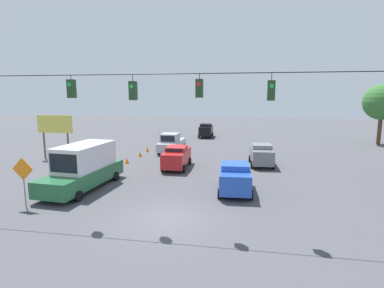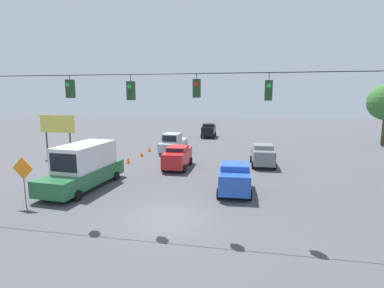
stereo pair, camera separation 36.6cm
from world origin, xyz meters
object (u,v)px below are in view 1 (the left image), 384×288
object	(u,v)px
pickup_truck_silver_withflow_far	(172,143)
traffic_cone_farthest	(147,149)
box_truck_green_parked_shoulder	(84,167)
sedan_red_withflow_mid	(177,157)
traffic_cone_fourth	(127,161)
tree_horizon_left	(382,102)
overhead_signal_span	(166,119)
sedan_grey_oncoming_far	(261,154)
work_zone_sign	(23,173)
traffic_cone_second	(98,178)
traffic_cone_third	(113,168)
roadside_billboard	(55,127)
traffic_cone_fifth	(140,154)
sedan_blue_crossing_near	(235,177)
traffic_cone_nearest	(74,189)
sedan_black_withflow_deep	(206,130)

from	to	relation	value
pickup_truck_silver_withflow_far	traffic_cone_farthest	xyz separation A→B (m)	(2.67, 0.38, -0.70)
box_truck_green_parked_shoulder	sedan_red_withflow_mid	distance (m)	8.17
traffic_cone_fourth	pickup_truck_silver_withflow_far	bearing A→B (deg)	-113.38
tree_horizon_left	sedan_red_withflow_mid	bearing A→B (deg)	36.33
overhead_signal_span	pickup_truck_silver_withflow_far	xyz separation A→B (m)	(4.11, -17.73, -4.10)
pickup_truck_silver_withflow_far	sedan_grey_oncoming_far	bearing A→B (deg)	153.06
overhead_signal_span	work_zone_sign	world-z (taller)	overhead_signal_span
sedan_red_withflow_mid	traffic_cone_second	bearing A→B (deg)	47.67
traffic_cone_farthest	work_zone_sign	xyz separation A→B (m)	(1.43, 17.03, 1.71)
sedan_red_withflow_mid	traffic_cone_fourth	distance (m)	4.98
traffic_cone_farthest	work_zone_sign	world-z (taller)	work_zone_sign
sedan_red_withflow_mid	traffic_cone_farthest	distance (m)	8.24
box_truck_green_parked_shoulder	traffic_cone_third	size ratio (longest dim) A/B	12.80
pickup_truck_silver_withflow_far	tree_horizon_left	xyz separation A→B (m)	(-24.66, -9.52, 4.35)
traffic_cone_second	roadside_billboard	bearing A→B (deg)	-40.63
overhead_signal_span	sedan_red_withflow_mid	size ratio (longest dim) A/B	5.41
tree_horizon_left	traffic_cone_third	bearing A→B (deg)	34.09
sedan_grey_oncoming_far	work_zone_sign	bearing A→B (deg)	43.13
roadside_billboard	tree_horizon_left	size ratio (longest dim) A/B	0.57
traffic_cone_farthest	tree_horizon_left	bearing A→B (deg)	-160.07
overhead_signal_span	sedan_grey_oncoming_far	bearing A→B (deg)	-112.17
traffic_cone_third	traffic_cone_fourth	size ratio (longest dim) A/B	1.00
traffic_cone_second	traffic_cone_fifth	size ratio (longest dim) A/B	1.00
sedan_blue_crossing_near	work_zone_sign	size ratio (longest dim) A/B	1.42
sedan_grey_oncoming_far	tree_horizon_left	world-z (taller)	tree_horizon_left
sedan_red_withflow_mid	work_zone_sign	xyz separation A→B (m)	(6.28, 10.40, 1.00)
sedan_grey_oncoming_far	traffic_cone_third	xyz separation A→B (m)	(12.14, 4.26, -0.72)
sedan_blue_crossing_near	traffic_cone_nearest	bearing A→B (deg)	11.39
sedan_black_withflow_deep	work_zone_sign	xyz separation A→B (m)	(6.35, 29.64, 0.95)
overhead_signal_span	traffic_cone_second	world-z (taller)	overhead_signal_span
sedan_red_withflow_mid	traffic_cone_fifth	bearing A→B (deg)	-39.54
tree_horizon_left	box_truck_green_parked_shoulder	bearing A→B (deg)	40.09
pickup_truck_silver_withflow_far	traffic_cone_nearest	xyz separation A→B (m)	(2.74, 14.79, -0.70)
roadside_billboard	overhead_signal_span	bearing A→B (deg)	139.58
traffic_cone_nearest	traffic_cone_third	xyz separation A→B (m)	(0.01, -5.76, 0.00)
sedan_blue_crossing_near	work_zone_sign	world-z (taller)	work_zone_sign
traffic_cone_fourth	overhead_signal_span	bearing A→B (deg)	120.56
sedan_red_withflow_mid	tree_horizon_left	world-z (taller)	tree_horizon_left
box_truck_green_parked_shoulder	work_zone_sign	distance (m)	4.15
traffic_cone_fifth	work_zone_sign	distance (m)	14.49
overhead_signal_span	traffic_cone_third	xyz separation A→B (m)	(6.86, -8.70, -4.79)
pickup_truck_silver_withflow_far	traffic_cone_second	size ratio (longest dim) A/B	9.85
traffic_cone_farthest	work_zone_sign	size ratio (longest dim) A/B	0.19
sedan_grey_oncoming_far	sedan_blue_crossing_near	distance (m)	8.25
tree_horizon_left	traffic_cone_nearest	bearing A→B (deg)	41.58
sedan_grey_oncoming_far	box_truck_green_parked_shoulder	xyz separation A→B (m)	(12.11, 8.76, 0.46)
traffic_cone_fifth	traffic_cone_farthest	bearing A→B (deg)	-87.31
pickup_truck_silver_withflow_far	traffic_cone_farthest	size ratio (longest dim) A/B	9.85
box_truck_green_parked_shoulder	sedan_blue_crossing_near	bearing A→B (deg)	-175.63
traffic_cone_fourth	roadside_billboard	size ratio (longest dim) A/B	0.13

